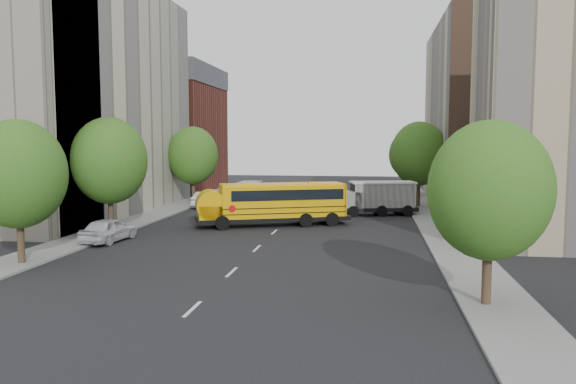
% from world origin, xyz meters
% --- Properties ---
extents(ground, '(120.00, 120.00, 0.00)m').
position_xyz_m(ground, '(0.00, 0.00, 0.00)').
color(ground, black).
rests_on(ground, ground).
extents(sidewalk_left, '(3.00, 80.00, 0.12)m').
position_xyz_m(sidewalk_left, '(-11.50, 5.00, 0.06)').
color(sidewalk_left, slate).
rests_on(sidewalk_left, ground).
extents(sidewalk_right, '(3.00, 80.00, 0.12)m').
position_xyz_m(sidewalk_right, '(11.50, 5.00, 0.06)').
color(sidewalk_right, slate).
rests_on(sidewalk_right, ground).
extents(lane_markings, '(0.15, 64.00, 0.01)m').
position_xyz_m(lane_markings, '(0.00, 10.00, 0.01)').
color(lane_markings, silver).
rests_on(lane_markings, ground).
extents(building_left_cream, '(10.00, 26.00, 20.00)m').
position_xyz_m(building_left_cream, '(-18.00, 6.00, 10.00)').
color(building_left_cream, beige).
rests_on(building_left_cream, ground).
extents(building_left_redbrick, '(10.00, 15.00, 13.00)m').
position_xyz_m(building_left_redbrick, '(-18.00, 28.00, 6.50)').
color(building_left_redbrick, maroon).
rests_on(building_left_redbrick, ground).
extents(building_left_near, '(10.00, 7.00, 17.00)m').
position_xyz_m(building_left_near, '(-18.00, -4.50, 8.50)').
color(building_left_near, tan).
rests_on(building_left_near, ground).
extents(building_right_near, '(10.00, 7.00, 17.00)m').
position_xyz_m(building_right_near, '(18.00, -4.50, 8.50)').
color(building_right_near, tan).
rests_on(building_right_near, ground).
extents(building_right_far, '(10.00, 22.00, 18.00)m').
position_xyz_m(building_right_far, '(18.00, 20.00, 9.00)').
color(building_right_far, tan).
rests_on(building_right_far, ground).
extents(building_right_sidewall, '(10.10, 0.30, 18.00)m').
position_xyz_m(building_right_sidewall, '(18.00, 9.00, 9.00)').
color(building_right_sidewall, brown).
rests_on(building_right_sidewall, ground).
extents(street_tree_0, '(4.80, 4.80, 7.41)m').
position_xyz_m(street_tree_0, '(-11.00, -14.00, 4.64)').
color(street_tree_0, '#38281C').
rests_on(street_tree_0, ground).
extents(street_tree_1, '(5.12, 5.12, 7.90)m').
position_xyz_m(street_tree_1, '(-11.00, -4.00, 4.95)').
color(street_tree_1, '#38281C').
rests_on(street_tree_1, ground).
extents(street_tree_2, '(4.99, 4.99, 7.71)m').
position_xyz_m(street_tree_2, '(-11.00, 14.00, 4.83)').
color(street_tree_2, '#38281C').
rests_on(street_tree_2, ground).
extents(street_tree_3, '(4.61, 4.61, 7.11)m').
position_xyz_m(street_tree_3, '(11.00, -18.00, 4.45)').
color(street_tree_3, '#38281C').
rests_on(street_tree_3, ground).
extents(street_tree_4, '(5.25, 5.25, 8.10)m').
position_xyz_m(street_tree_4, '(11.00, 14.00, 5.08)').
color(street_tree_4, '#38281C').
rests_on(street_tree_4, ground).
extents(street_tree_5, '(4.86, 4.86, 7.51)m').
position_xyz_m(street_tree_5, '(11.00, 26.00, 4.70)').
color(street_tree_5, '#38281C').
rests_on(street_tree_5, ground).
extents(school_bus, '(11.54, 6.51, 3.22)m').
position_xyz_m(school_bus, '(-0.69, 0.86, 1.80)').
color(school_bus, black).
rests_on(school_bus, ground).
extents(safari_truck, '(7.02, 3.82, 2.86)m').
position_xyz_m(safari_truck, '(7.13, 7.99, 1.51)').
color(safari_truck, black).
rests_on(safari_truck, ground).
extents(parked_car_0, '(2.26, 4.67, 1.54)m').
position_xyz_m(parked_car_0, '(-9.60, -7.22, 0.77)').
color(parked_car_0, silver).
rests_on(parked_car_0, ground).
extents(parked_car_1, '(1.73, 4.62, 1.51)m').
position_xyz_m(parked_car_1, '(-8.80, 11.27, 0.75)').
color(parked_car_1, white).
rests_on(parked_car_1, ground).
extents(parked_car_4, '(1.89, 4.19, 1.40)m').
position_xyz_m(parked_car_4, '(9.27, 10.78, 0.70)').
color(parked_car_4, '#2F3153').
rests_on(parked_car_4, ground).
extents(parked_car_5, '(1.73, 4.04, 1.29)m').
position_xyz_m(parked_car_5, '(9.60, 29.93, 0.65)').
color(parked_car_5, gray).
rests_on(parked_car_5, ground).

